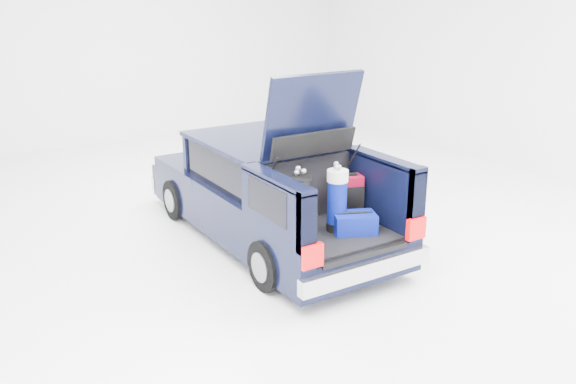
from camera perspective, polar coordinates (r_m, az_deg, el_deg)
ground at (r=8.77m, az=-1.74°, el=-4.32°), size 14.00×14.00×0.00m
car at (r=8.62m, az=-2.14°, el=0.04°), size 1.87×4.65×2.47m
red_suitcase at (r=7.80m, az=5.63°, el=-0.45°), size 0.40×0.32×0.59m
black_golf_bag at (r=7.08m, az=1.13°, el=-1.38°), size 0.31×0.38×0.87m
blue_golf_bag at (r=7.33m, az=4.61°, el=-0.73°), size 0.33×0.33×0.86m
blue_duffel at (r=7.37m, az=6.24°, el=-2.88°), size 0.59×0.50×0.27m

